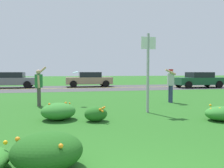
# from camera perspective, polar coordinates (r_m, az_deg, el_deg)

# --- Properties ---
(ground_plane) EXTENTS (120.00, 120.00, 0.00)m
(ground_plane) POSITION_cam_1_polar(r_m,az_deg,el_deg) (11.58, -8.31, -4.45)
(ground_plane) COLOR #26601E
(highway_strip) EXTENTS (120.00, 7.21, 0.01)m
(highway_strip) POSITION_cam_1_polar(r_m,az_deg,el_deg) (20.80, -10.01, -1.05)
(highway_strip) COLOR #424244
(highway_strip) RESTS_ON ground
(highway_center_stripe) EXTENTS (120.00, 0.16, 0.00)m
(highway_center_stripe) POSITION_cam_1_polar(r_m,az_deg,el_deg) (20.80, -10.01, -1.03)
(highway_center_stripe) COLOR yellow
(highway_center_stripe) RESTS_ON ground
(daylily_clump_front_left) EXTENTS (1.12, 1.02, 0.58)m
(daylily_clump_front_left) POSITION_cam_1_polar(r_m,az_deg,el_deg) (3.85, -15.96, -15.86)
(daylily_clump_front_left) COLOR #1E5619
(daylily_clump_front_left) RESTS_ON ground
(daylily_clump_mid_right) EXTENTS (1.09, 1.02, 0.55)m
(daylily_clump_mid_right) POSITION_cam_1_polar(r_m,az_deg,el_deg) (7.46, -13.35, -6.69)
(daylily_clump_mid_right) COLOR #337F2D
(daylily_clump_mid_right) RESTS_ON ground
(daylily_clump_near_camera) EXTENTS (1.06, 0.89, 0.49)m
(daylily_clump_near_camera) POSITION_cam_1_polar(r_m,az_deg,el_deg) (7.93, 25.87, -6.68)
(daylily_clump_near_camera) COLOR #337F2D
(daylily_clump_near_camera) RESTS_ON ground
(daylily_clump_front_center) EXTENTS (0.71, 0.58, 0.48)m
(daylily_clump_front_center) POSITION_cam_1_polar(r_m,az_deg,el_deg) (7.06, -4.07, -7.53)
(daylily_clump_front_center) COLOR #23661E
(daylily_clump_front_center) RESTS_ON ground
(sign_post_near_path) EXTENTS (0.56, 0.10, 2.93)m
(sign_post_near_path) POSITION_cam_1_polar(r_m,az_deg,el_deg) (8.49, 9.04, 4.65)
(sign_post_near_path) COLOR #93969B
(sign_post_near_path) RESTS_ON ground
(person_thrower_green_shirt) EXTENTS (0.50, 0.49, 1.76)m
(person_thrower_green_shirt) POSITION_cam_1_polar(r_m,az_deg,el_deg) (10.49, -17.92, -0.05)
(person_thrower_green_shirt) COLOR #287038
(person_thrower_green_shirt) RESTS_ON ground
(person_catcher_red_cap_gray_shirt) EXTENTS (0.56, 0.49, 1.66)m
(person_catcher_red_cap_gray_shirt) POSITION_cam_1_polar(r_m,az_deg,el_deg) (11.47, 14.53, 0.45)
(person_catcher_red_cap_gray_shirt) COLOR #B2B2B7
(person_catcher_red_cap_gray_shirt) RESTS_ON ground
(frisbee_pale_blue) EXTENTS (0.27, 0.27, 0.11)m
(frisbee_pale_blue) POSITION_cam_1_polar(r_m,az_deg,el_deg) (10.45, -9.16, 2.93)
(frisbee_pale_blue) COLOR #ADD6E5
(car_dark_green_leftmost) EXTENTS (4.50, 2.00, 1.45)m
(car_dark_green_leftmost) POSITION_cam_1_polar(r_m,az_deg,el_deg) (22.82, 20.97, 1.02)
(car_dark_green_leftmost) COLOR #194C2D
(car_dark_green_leftmost) RESTS_ON ground
(car_tan_center_left) EXTENTS (4.50, 2.00, 1.45)m
(car_tan_center_left) POSITION_cam_1_polar(r_m,az_deg,el_deg) (22.50, -5.78, 1.19)
(car_tan_center_left) COLOR #937F60
(car_tan_center_left) RESTS_ON ground
(car_gray_center_right) EXTENTS (4.50, 2.00, 1.45)m
(car_gray_center_right) POSITION_cam_1_polar(r_m,az_deg,el_deg) (22.86, -24.02, 0.95)
(car_gray_center_right) COLOR slate
(car_gray_center_right) RESTS_ON ground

